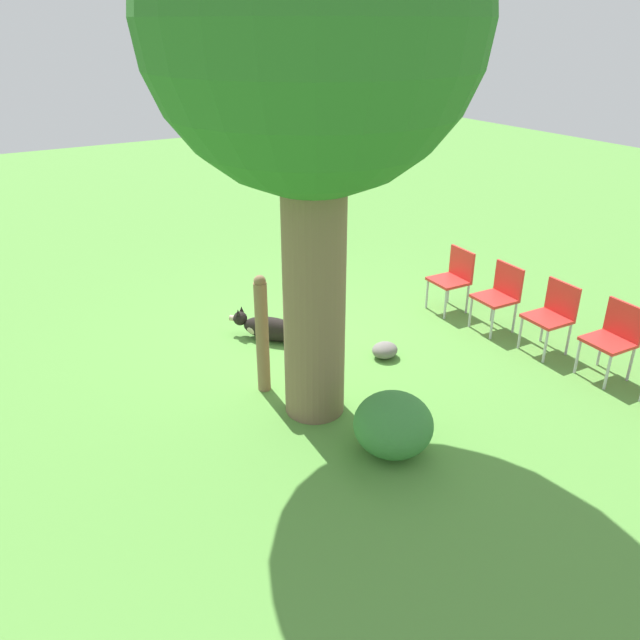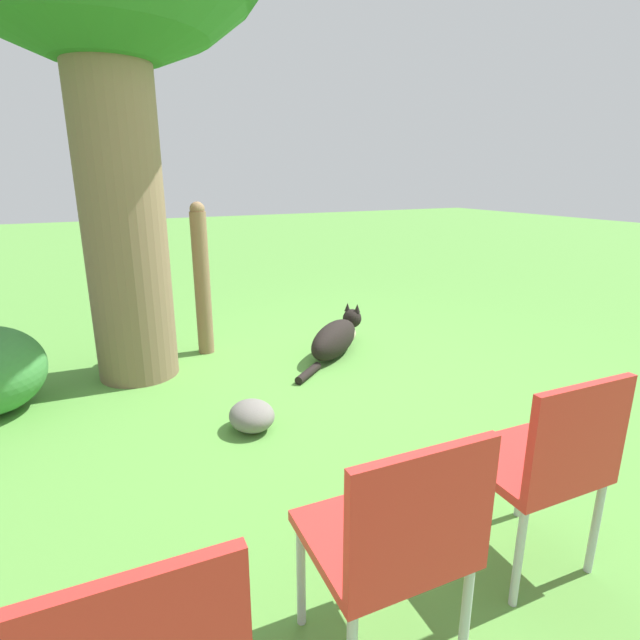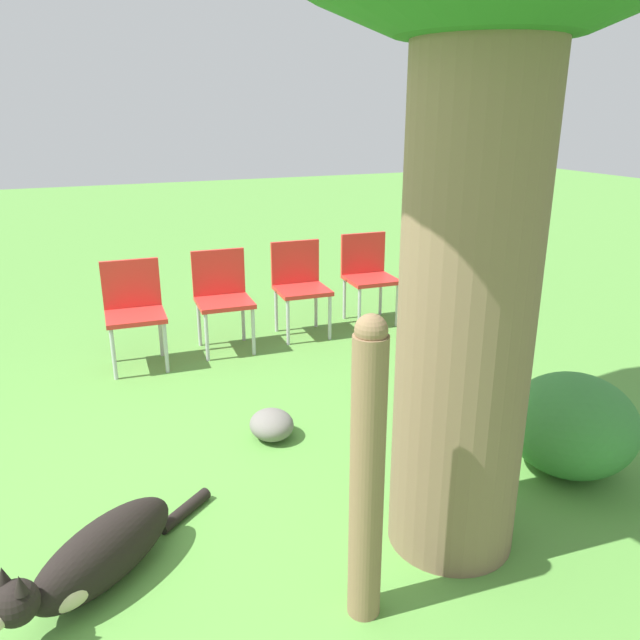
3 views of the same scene
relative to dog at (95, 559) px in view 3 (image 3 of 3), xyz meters
name	(u,v)px [view 3 (image 3 of 3)]	position (x,y,z in m)	size (l,w,h in m)	color
ground_plane	(235,514)	(-0.27, 0.66, -0.15)	(30.00, 30.00, 0.00)	#56933D
dog	(95,559)	(0.00, 0.00, 0.00)	(0.83, 0.99, 0.36)	black
fence_post	(367,473)	(0.54, 0.98, 0.49)	(0.13, 0.13, 1.26)	#846647
red_chair_0	(134,306)	(-2.46, 0.48, 0.33)	(0.44, 0.46, 0.82)	red
red_chair_1	(222,293)	(-2.55, 1.19, 0.33)	(0.44, 0.46, 0.82)	red
red_chair_2	(299,281)	(-2.64, 1.91, 0.33)	(0.44, 0.46, 0.82)	red
red_chair_3	(368,271)	(-2.73, 2.63, 0.33)	(0.44, 0.46, 0.82)	red
red_chair_4	(428,262)	(-2.82, 3.35, 0.33)	(0.44, 0.46, 0.82)	red
garden_rock	(272,425)	(-0.93, 1.08, -0.06)	(0.30, 0.27, 0.18)	slate
low_shrub	(572,424)	(0.04, 2.49, 0.13)	(0.70, 0.70, 0.56)	#3D843D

